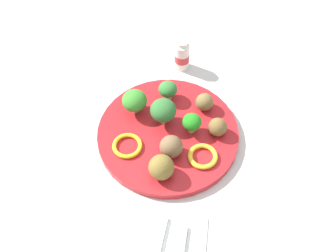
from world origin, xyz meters
TOP-DOWN VIEW (x-y plane):
  - ground_plane at (0.00, 0.00)m, footprint 4.00×4.00m
  - plate at (0.00, 0.00)m, footprint 0.28×0.28m
  - broccoli_floret_mid_right at (-0.03, -0.01)m, footprint 0.05×0.05m
  - broccoli_floret_center at (-0.09, -0.01)m, footprint 0.04×0.04m
  - broccoli_floret_front_left at (-0.05, -0.07)m, footprint 0.05×0.05m
  - broccoli_floret_far_rim at (-0.01, 0.05)m, footprint 0.04×0.04m
  - meatball_mid_left at (-0.07, 0.07)m, footprint 0.04×0.04m
  - meatball_back_right at (0.10, -0.01)m, footprint 0.05×0.05m
  - meatball_back_left at (0.05, 0.01)m, footprint 0.04×0.04m
  - meatball_center at (-0.01, 0.10)m, footprint 0.04×0.04m
  - pepper_ring_near_rim at (0.04, -0.08)m, footprint 0.06×0.06m
  - pepper_ring_front_left at (0.06, 0.07)m, footprint 0.07×0.07m
  - yogurt_bottle at (-0.20, 0.02)m, footprint 0.03×0.03m

SIDE VIEW (x-z plane):
  - ground_plane at x=0.00m, z-range 0.00..0.00m
  - plate at x=0.00m, z-range 0.00..0.02m
  - pepper_ring_near_rim at x=0.04m, z-range 0.02..0.02m
  - pepper_ring_front_left at x=0.06m, z-range 0.02..0.03m
  - yogurt_bottle at x=-0.20m, z-range 0.00..0.07m
  - meatball_mid_left at x=-0.07m, z-range 0.02..0.05m
  - meatball_center at x=-0.01m, z-range 0.02..0.05m
  - meatball_back_left at x=0.05m, z-range 0.02..0.06m
  - meatball_back_right at x=0.10m, z-range 0.02..0.06m
  - broccoli_floret_center at x=-0.09m, z-range 0.02..0.06m
  - broccoli_floret_far_rim at x=-0.01m, z-range 0.02..0.07m
  - broccoli_floret_front_left at x=-0.05m, z-range 0.02..0.07m
  - broccoli_floret_mid_right at x=-0.03m, z-range 0.02..0.08m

